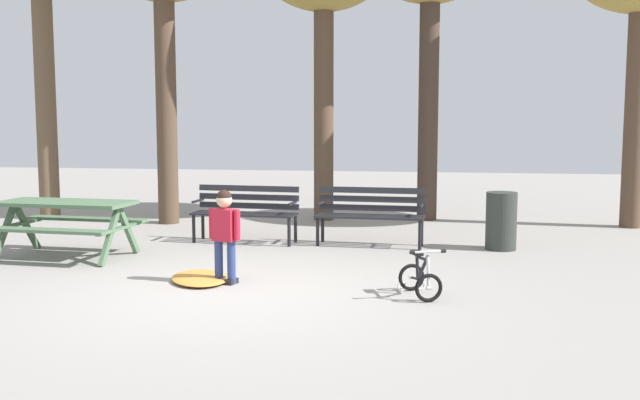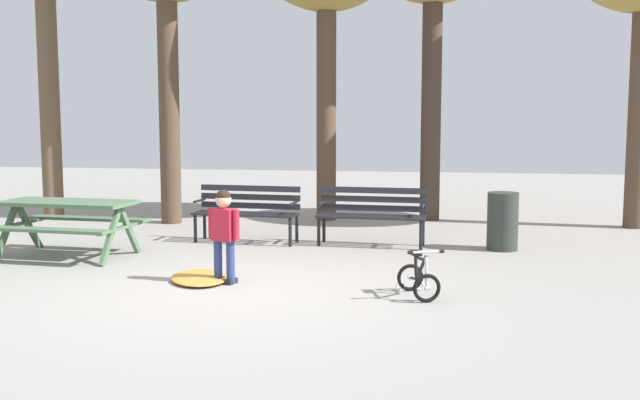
{
  "view_description": "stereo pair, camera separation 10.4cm",
  "coord_description": "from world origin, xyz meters",
  "px_view_note": "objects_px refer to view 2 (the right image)",
  "views": [
    {
      "loc": [
        2.22,
        -7.59,
        1.9
      ],
      "look_at": [
        0.76,
        1.59,
        0.85
      ],
      "focal_mm": 41.45,
      "sensor_mm": 36.0,
      "label": 1
    },
    {
      "loc": [
        2.32,
        -7.57,
        1.9
      ],
      "look_at": [
        0.76,
        1.59,
        0.85
      ],
      "focal_mm": 41.45,
      "sensor_mm": 36.0,
      "label": 2
    }
  ],
  "objects_px": {
    "kids_bicycle": "(418,278)",
    "trash_bin": "(503,221)",
    "picnic_table": "(67,214)",
    "park_bench_far_left": "(247,209)",
    "park_bench_left": "(372,211)",
    "child_standing": "(224,228)"
  },
  "relations": [
    {
      "from": "park_bench_left",
      "to": "kids_bicycle",
      "type": "distance_m",
      "value": 3.18
    },
    {
      "from": "child_standing",
      "to": "trash_bin",
      "type": "height_order",
      "value": "child_standing"
    },
    {
      "from": "child_standing",
      "to": "kids_bicycle",
      "type": "relative_size",
      "value": 1.71
    },
    {
      "from": "picnic_table",
      "to": "trash_bin",
      "type": "relative_size",
      "value": 2.28
    },
    {
      "from": "park_bench_far_left",
      "to": "child_standing",
      "type": "relative_size",
      "value": 1.51
    },
    {
      "from": "park_bench_left",
      "to": "picnic_table",
      "type": "bearing_deg",
      "value": -158.12
    },
    {
      "from": "park_bench_far_left",
      "to": "trash_bin",
      "type": "bearing_deg",
      "value": -0.87
    },
    {
      "from": "picnic_table",
      "to": "trash_bin",
      "type": "bearing_deg",
      "value": 14.57
    },
    {
      "from": "park_bench_far_left",
      "to": "kids_bicycle",
      "type": "bearing_deg",
      "value": -48.48
    },
    {
      "from": "child_standing",
      "to": "trash_bin",
      "type": "relative_size",
      "value": 1.3
    },
    {
      "from": "kids_bicycle",
      "to": "trash_bin",
      "type": "relative_size",
      "value": 0.76
    },
    {
      "from": "kids_bicycle",
      "to": "trash_bin",
      "type": "xyz_separation_m",
      "value": [
        1.09,
        2.99,
        0.21
      ]
    },
    {
      "from": "park_bench_far_left",
      "to": "park_bench_left",
      "type": "bearing_deg",
      "value": 0.53
    },
    {
      "from": "child_standing",
      "to": "trash_bin",
      "type": "distance_m",
      "value": 4.29
    },
    {
      "from": "park_bench_left",
      "to": "child_standing",
      "type": "distance_m",
      "value": 3.14
    },
    {
      "from": "picnic_table",
      "to": "child_standing",
      "type": "bearing_deg",
      "value": -24.94
    },
    {
      "from": "picnic_table",
      "to": "child_standing",
      "type": "height_order",
      "value": "child_standing"
    },
    {
      "from": "picnic_table",
      "to": "child_standing",
      "type": "distance_m",
      "value": 2.84
    },
    {
      "from": "kids_bicycle",
      "to": "child_standing",
      "type": "bearing_deg",
      "value": 173.14
    },
    {
      "from": "kids_bicycle",
      "to": "park_bench_far_left",
      "type": "bearing_deg",
      "value": 131.52
    },
    {
      "from": "picnic_table",
      "to": "park_bench_left",
      "type": "relative_size",
      "value": 1.16
    },
    {
      "from": "park_bench_far_left",
      "to": "park_bench_left",
      "type": "height_order",
      "value": "same"
    }
  ]
}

